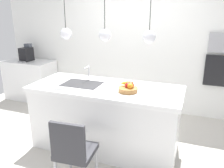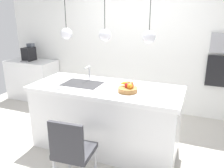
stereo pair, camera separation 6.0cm
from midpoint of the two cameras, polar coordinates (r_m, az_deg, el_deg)
The scene contains 13 objects.
floor at distance 3.61m, azimuth -2.03°, elevation -15.18°, with size 6.60×6.60×0.00m, color #BCB7AD.
back_wall at distance 4.65m, azimuth 5.66°, elevation 9.43°, with size 6.00×0.10×2.60m, color white.
kitchen_island at distance 3.37m, azimuth -2.12°, elevation -8.33°, with size 2.13×0.88×0.95m.
sink_basin at distance 3.35m, azimuth -8.06°, elevation -0.03°, with size 0.56×0.40×0.02m, color #2D2D30.
faucet at distance 3.49m, azimuth -6.51°, elevation 3.27°, with size 0.02×0.17×0.22m.
fruit_bowl at distance 2.98m, azimuth 3.57°, elevation -0.98°, with size 0.26×0.26×0.15m.
side_counter at distance 5.63m, azimuth -20.01°, elevation 0.99°, with size 1.10×0.60×0.89m, color white.
coffee_machine at distance 5.52m, azimuth -20.93°, elevation 7.08°, with size 0.20×0.35×0.38m.
oven at distance 4.51m, azimuth 25.30°, elevation 2.99°, with size 0.56×0.08×0.56m, color black.
chair_near at distance 2.68m, azimuth -10.29°, elevation -16.00°, with size 0.44×0.44×0.87m.
pendant_light_left at distance 3.32m, azimuth -11.98°, elevation 12.27°, with size 0.16×0.16×0.76m.
pendant_light_center at distance 3.05m, azimuth -2.38°, elevation 12.18°, with size 0.16×0.16×0.76m.
pendant_light_right at distance 2.87m, azimuth 8.70°, elevation 11.67°, with size 0.16×0.16×0.76m.
Camera 1 is at (1.15, -2.81, 1.96)m, focal length 36.49 mm.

